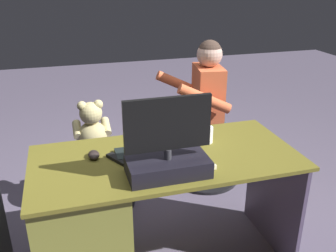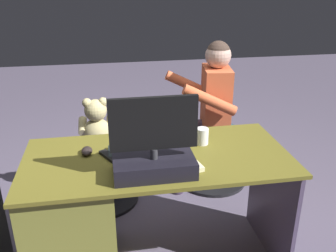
# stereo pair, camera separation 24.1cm
# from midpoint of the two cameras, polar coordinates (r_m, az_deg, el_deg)

# --- Properties ---
(ground_plane) EXTENTS (10.00, 10.00, 0.00)m
(ground_plane) POSITION_cam_midpoint_polar(r_m,az_deg,el_deg) (2.70, 0.08, -15.02)
(ground_plane) COLOR #5C5468
(desk) EXTENTS (1.44, 0.68, 0.72)m
(desk) POSITION_cam_midpoint_polar(r_m,az_deg,el_deg) (2.17, -8.64, -13.45)
(desk) COLOR brown
(desk) RESTS_ON ground_plane
(monitor) EXTENTS (0.42, 0.21, 0.40)m
(monitor) POSITION_cam_midpoint_polar(r_m,az_deg,el_deg) (1.80, 1.67, -4.40)
(monitor) COLOR black
(monitor) RESTS_ON desk
(keyboard) EXTENTS (0.42, 0.14, 0.02)m
(keyboard) POSITION_cam_midpoint_polar(r_m,az_deg,el_deg) (2.06, 0.02, -3.73)
(keyboard) COLOR black
(keyboard) RESTS_ON desk
(computer_mouse) EXTENTS (0.06, 0.10, 0.04)m
(computer_mouse) POSITION_cam_midpoint_polar(r_m,az_deg,el_deg) (2.06, -9.09, -3.88)
(computer_mouse) COLOR #2B2220
(computer_mouse) RESTS_ON desk
(cup) EXTENTS (0.07, 0.07, 0.10)m
(cup) POSITION_cam_midpoint_polar(r_m,az_deg,el_deg) (2.16, 8.47, -1.63)
(cup) COLOR white
(cup) RESTS_ON desk
(tv_remote) EXTENTS (0.11, 0.15, 0.02)m
(tv_remote) POSITION_cam_midpoint_polar(r_m,az_deg,el_deg) (2.00, -5.64, -4.72)
(tv_remote) COLOR black
(tv_remote) RESTS_ON desk
(notebook_binder) EXTENTS (0.28, 0.34, 0.02)m
(notebook_binder) POSITION_cam_midpoint_polar(r_m,az_deg,el_deg) (1.95, 4.24, -5.40)
(notebook_binder) COLOR beige
(notebook_binder) RESTS_ON desk
(office_chair_teddy) EXTENTS (0.56, 0.56, 0.46)m
(office_chair_teddy) POSITION_cam_midpoint_polar(r_m,az_deg,el_deg) (2.85, -7.96, -6.79)
(office_chair_teddy) COLOR black
(office_chair_teddy) RESTS_ON ground_plane
(teddy_bear) EXTENTS (0.26, 0.27, 0.37)m
(teddy_bear) POSITION_cam_midpoint_polar(r_m,az_deg,el_deg) (2.70, -8.39, 0.15)
(teddy_bear) COLOR tan
(teddy_bear) RESTS_ON office_chair_teddy
(visitor_chair) EXTENTS (0.57, 0.57, 0.46)m
(visitor_chair) POSITION_cam_midpoint_polar(r_m,az_deg,el_deg) (3.12, 9.12, -4.19)
(visitor_chair) COLOR black
(visitor_chair) RESTS_ON ground_plane
(person) EXTENTS (0.52, 0.53, 1.18)m
(person) POSITION_cam_midpoint_polar(r_m,az_deg,el_deg) (2.91, 8.32, 3.43)
(person) COLOR #DD623A
(person) RESTS_ON ground_plane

